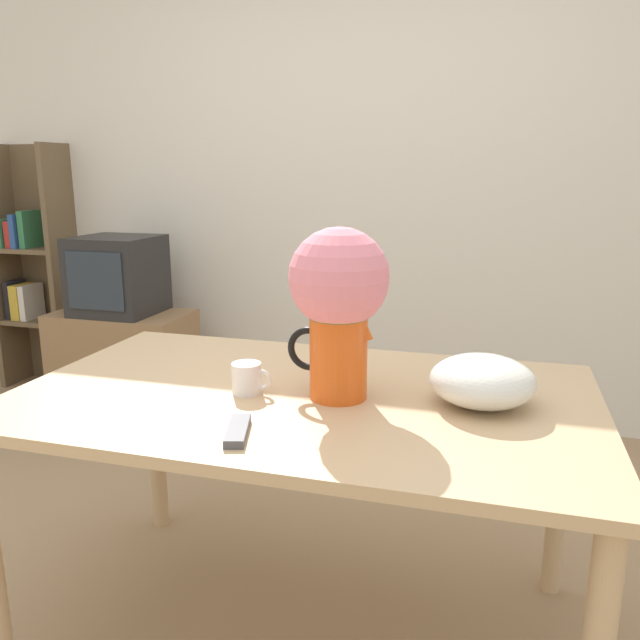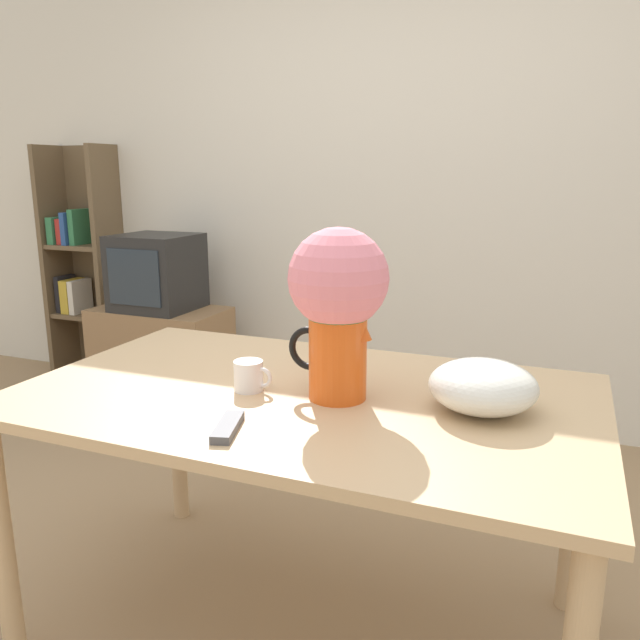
% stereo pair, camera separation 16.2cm
% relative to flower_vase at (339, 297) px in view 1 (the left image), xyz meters
% --- Properties ---
extents(ground_plane, '(12.00, 12.00, 0.00)m').
position_rel_flower_vase_xyz_m(ground_plane, '(-0.33, -0.09, -1.03)').
color(ground_plane, '#9E7F5B').
extents(wall_back, '(8.00, 0.05, 2.60)m').
position_rel_flower_vase_xyz_m(wall_back, '(-0.33, 1.84, 0.27)').
color(wall_back, silver).
rests_on(wall_back, ground_plane).
extents(table, '(1.56, 0.94, 0.76)m').
position_rel_flower_vase_xyz_m(table, '(-0.10, 0.01, -0.36)').
color(table, tan).
rests_on(table, ground_plane).
extents(flower_vase, '(0.27, 0.26, 0.45)m').
position_rel_flower_vase_xyz_m(flower_vase, '(0.00, 0.00, 0.00)').
color(flower_vase, '#E05619').
rests_on(flower_vase, table).
extents(coffee_mug, '(0.11, 0.08, 0.08)m').
position_rel_flower_vase_xyz_m(coffee_mug, '(-0.24, -0.04, -0.23)').
color(coffee_mug, white).
rests_on(coffee_mug, table).
extents(white_bowl, '(0.27, 0.27, 0.13)m').
position_rel_flower_vase_xyz_m(white_bowl, '(0.37, 0.05, -0.21)').
color(white_bowl, silver).
rests_on(white_bowl, table).
extents(remote_control, '(0.09, 0.17, 0.02)m').
position_rel_flower_vase_xyz_m(remote_control, '(-0.16, -0.30, -0.26)').
color(remote_control, '#4C4C51').
rests_on(remote_control, table).
extents(tv_stand, '(0.75, 0.42, 0.59)m').
position_rel_flower_vase_xyz_m(tv_stand, '(-1.59, 1.39, -0.74)').
color(tv_stand, '#8E6B47').
rests_on(tv_stand, ground_plane).
extents(tv_set, '(0.42, 0.41, 0.42)m').
position_rel_flower_vase_xyz_m(tv_set, '(-1.59, 1.39, -0.23)').
color(tv_set, black).
rests_on(tv_set, tv_stand).
extents(bookshelf, '(0.48, 0.26, 1.51)m').
position_rel_flower_vase_xyz_m(bookshelf, '(-2.41, 1.71, -0.28)').
color(bookshelf, brown).
rests_on(bookshelf, ground_plane).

